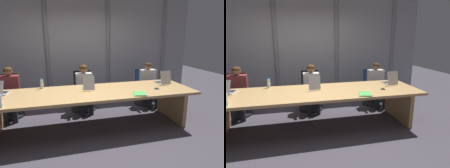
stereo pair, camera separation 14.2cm
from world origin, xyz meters
TOP-DOWN VIEW (x-y plane):
  - ground_plane at (0.00, 0.00)m, footprint 13.71×13.71m
  - conference_table at (0.00, 0.00)m, footprint 4.04×1.21m
  - curtain_backdrop at (0.00, 2.08)m, footprint 6.86×0.17m
  - laptop_left_end at (-1.65, 0.24)m, footprint 0.28×0.46m
  - laptop_left_mid at (-0.03, 0.22)m, footprint 0.25×0.40m
  - laptop_center at (1.66, 0.22)m, footprint 0.25×0.38m
  - office_chair_left_end at (-1.70, 1.10)m, footprint 0.60×0.60m
  - office_chair_left_mid at (-0.03, 1.10)m, footprint 0.60×0.60m
  - office_chair_center at (1.65, 1.09)m, footprint 0.60×0.60m
  - person_left_end at (-1.64, 0.94)m, footprint 0.42×0.55m
  - person_left_mid at (-0.01, 0.94)m, footprint 0.39×0.55m
  - person_center at (1.67, 0.93)m, footprint 0.40×0.55m
  - water_bottle_primary at (-0.94, 0.50)m, footprint 0.06×0.06m
  - water_bottle_secondary at (-1.48, -0.50)m, footprint 0.07×0.07m
  - conference_mic_left_side at (1.30, -0.17)m, footprint 0.11×0.11m
  - spiral_notepad at (0.82, -0.42)m, footprint 0.30×0.36m

SIDE VIEW (x-z plane):
  - ground_plane at x=0.00m, z-range 0.00..0.00m
  - office_chair_center at x=1.65m, z-range -0.12..0.80m
  - office_chair_left_mid at x=-0.03m, z-range -0.13..0.82m
  - office_chair_left_end at x=-1.70m, z-range -0.13..0.82m
  - conference_table at x=0.00m, z-range 0.23..0.98m
  - person_center at x=1.67m, z-range 0.07..1.18m
  - person_left_mid at x=-0.01m, z-range 0.08..1.21m
  - person_left_end at x=-1.64m, z-range 0.07..1.21m
  - spiral_notepad at x=0.82m, z-range 0.74..0.77m
  - conference_mic_left_side at x=1.30m, z-range 0.75..0.78m
  - laptop_left_end at x=-1.65m, z-range 0.66..0.94m
  - laptop_left_mid at x=-0.03m, z-range 0.66..0.96m
  - laptop_center at x=1.66m, z-range 0.65..0.96m
  - water_bottle_primary at x=-0.94m, z-range 0.74..0.94m
  - water_bottle_secondary at x=-1.48m, z-range 0.74..0.96m
  - curtain_backdrop at x=0.00m, z-range 0.00..3.00m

